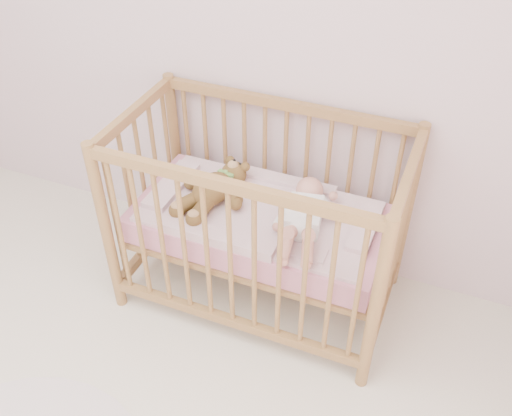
% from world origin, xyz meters
% --- Properties ---
extents(wall_back, '(4.00, 0.02, 2.70)m').
position_xyz_m(wall_back, '(0.00, 2.00, 1.35)').
color(wall_back, beige).
rests_on(wall_back, floor).
extents(crib, '(1.36, 0.76, 1.00)m').
position_xyz_m(crib, '(0.42, 1.60, 0.50)').
color(crib, '#986940').
rests_on(crib, floor).
extents(mattress, '(1.22, 0.62, 0.13)m').
position_xyz_m(mattress, '(0.42, 1.60, 0.49)').
color(mattress, pink).
rests_on(mattress, crib).
extents(blanket, '(1.10, 0.58, 0.06)m').
position_xyz_m(blanket, '(0.42, 1.60, 0.56)').
color(blanket, pink).
rests_on(blanket, mattress).
extents(baby, '(0.39, 0.64, 0.14)m').
position_xyz_m(baby, '(0.65, 1.58, 0.64)').
color(baby, white).
rests_on(baby, blanket).
extents(teddy_bear, '(0.47, 0.58, 0.14)m').
position_xyz_m(teddy_bear, '(0.18, 1.58, 0.65)').
color(teddy_bear, brown).
rests_on(teddy_bear, blanket).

